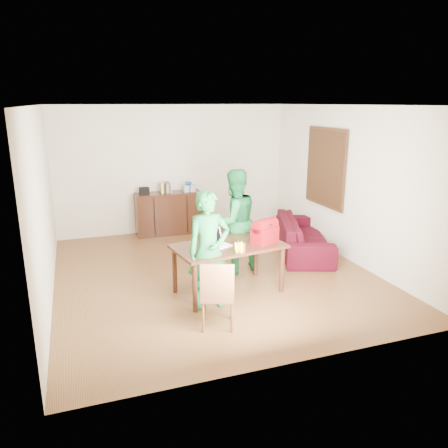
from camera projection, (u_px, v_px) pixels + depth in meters
name	position (u px, v px, depth m)	size (l,w,h in m)	color
room	(211.00, 195.00, 7.02)	(5.20, 5.70, 2.90)	#412410
table	(228.00, 251.00, 6.38)	(1.69, 1.12, 0.74)	black
chair	(218.00, 307.00, 5.47)	(0.51, 0.50, 0.90)	brown
person_near	(209.00, 250.00, 5.88)	(0.60, 0.39, 1.64)	#155F27
person_far	(234.00, 221.00, 7.14)	(0.84, 0.65, 1.72)	#16652C
laptop	(218.00, 244.00, 6.27)	(0.39, 0.33, 0.24)	white
bananas	(239.00, 251.00, 5.98)	(0.17, 0.11, 0.06)	gold
bottle	(244.00, 247.00, 6.00)	(0.05, 0.05, 0.16)	#5F2715
red_bag	(265.00, 233.00, 6.41)	(0.39, 0.23, 0.29)	#6C070D
sofa	(303.00, 235.00, 8.25)	(2.16, 0.84, 0.63)	#330613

